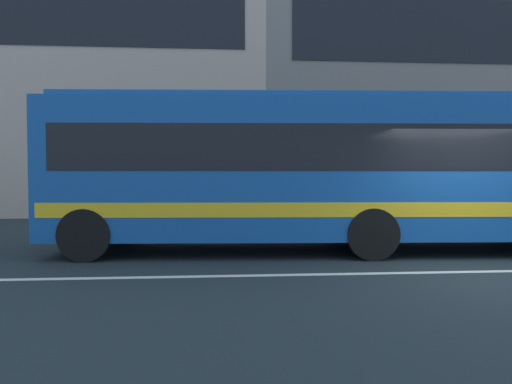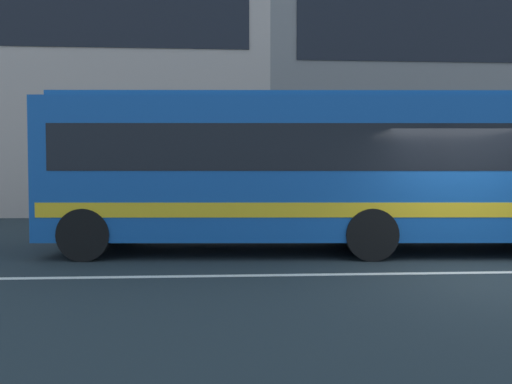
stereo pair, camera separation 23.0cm
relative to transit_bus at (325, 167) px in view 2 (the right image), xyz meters
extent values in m
plane|color=#202B2F|center=(2.22, -2.40, -1.79)|extent=(160.00, 160.00, 0.00)
cube|color=silver|center=(2.22, -2.40, -1.78)|extent=(60.00, 0.16, 0.01)
cube|color=#C4AB9C|center=(-10.44, 13.52, 4.75)|extent=(19.95, 10.88, 13.08)
cube|color=gray|center=(11.89, 13.52, 4.38)|extent=(24.70, 10.88, 12.34)
cube|color=#154E9B|center=(0.00, 0.00, -0.05)|extent=(11.60, 3.11, 2.77)
cube|color=black|center=(0.00, 0.00, 0.37)|extent=(10.91, 3.09, 0.89)
cube|color=yellow|center=(0.00, 0.00, -0.81)|extent=(11.37, 3.12, 0.28)
cube|color=#17559B|center=(0.00, 0.00, 1.40)|extent=(11.12, 2.69, 0.12)
cube|color=black|center=(-5.74, 0.31, 0.37)|extent=(0.14, 2.09, 0.98)
cylinder|color=black|center=(-4.79, -0.88, -1.29)|extent=(1.01, 0.33, 1.00)
cylinder|color=black|center=(-4.67, 1.40, -1.29)|extent=(1.01, 0.33, 1.00)
cylinder|color=black|center=(0.65, -1.18, -1.29)|extent=(1.01, 0.33, 1.00)
cylinder|color=black|center=(0.77, 1.10, -1.29)|extent=(1.01, 0.33, 1.00)
camera|label=1|loc=(-2.31, -10.18, -0.12)|focal=34.00mm
camera|label=2|loc=(-2.08, -10.20, -0.12)|focal=34.00mm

